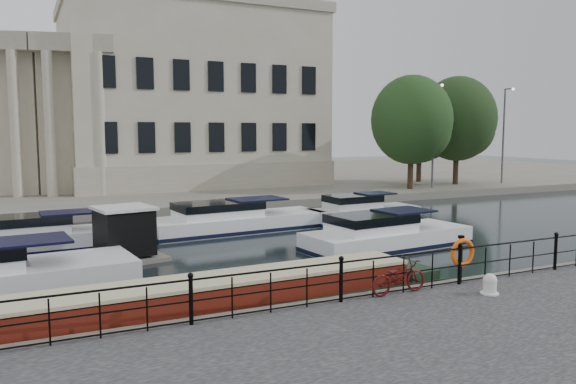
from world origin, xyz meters
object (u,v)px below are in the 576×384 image
object	(u,v)px
bicycle	(399,277)
narrowboat	(227,307)
mooring_bollard	(490,284)
harbour_hut	(124,236)
life_ring_post	(462,253)

from	to	relation	value
bicycle	narrowboat	xyz separation A→B (m)	(-4.43, 1.49, -0.65)
mooring_bollard	narrowboat	xyz separation A→B (m)	(-6.68, 2.57, -0.45)
harbour_hut	bicycle	bearing A→B (deg)	-70.06
bicycle	harbour_hut	distance (m)	11.33
bicycle	life_ring_post	world-z (taller)	life_ring_post
bicycle	harbour_hut	xyz separation A→B (m)	(-5.69, 9.80, -0.06)
life_ring_post	harbour_hut	xyz separation A→B (m)	(-8.05, 9.67, -0.47)
mooring_bollard	narrowboat	size ratio (longest dim) A/B	0.04
mooring_bollard	bicycle	bearing A→B (deg)	154.43
narrowboat	harbour_hut	world-z (taller)	harbour_hut
life_ring_post	harbour_hut	size ratio (longest dim) A/B	0.44
life_ring_post	narrowboat	xyz separation A→B (m)	(-6.79, 1.36, -1.06)
life_ring_post	harbour_hut	distance (m)	12.59
narrowboat	bicycle	bearing A→B (deg)	-20.33
mooring_bollard	harbour_hut	size ratio (longest dim) A/B	0.18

